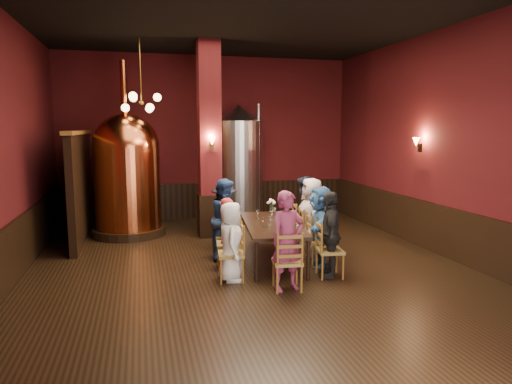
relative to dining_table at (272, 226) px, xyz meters
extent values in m
plane|color=black|center=(-0.51, -0.40, -0.69)|extent=(10.00, 10.00, 0.00)
plane|color=black|center=(-0.51, -0.40, 3.81)|extent=(10.00, 10.00, 0.00)
cube|color=#4D1014|center=(-0.51, 4.60, 1.56)|extent=(8.00, 0.02, 4.50)
cube|color=#4D1014|center=(-0.51, -5.40, 1.56)|extent=(8.00, 0.02, 4.50)
cube|color=#4D1014|center=(3.49, -0.40, 1.56)|extent=(0.02, 10.00, 4.50)
cube|color=black|center=(3.45, -0.40, -0.19)|extent=(0.08, 9.90, 1.00)
cube|color=black|center=(-0.51, 4.56, -0.19)|extent=(7.90, 0.08, 1.00)
cube|color=black|center=(-4.47, -0.40, -0.19)|extent=(0.08, 9.90, 1.00)
cube|color=#4D1014|center=(-0.81, 2.40, 1.56)|extent=(0.58, 0.58, 4.50)
cube|color=black|center=(-3.71, 2.80, 0.51)|extent=(0.22, 3.50, 2.40)
cube|color=black|center=(0.00, 0.00, 0.03)|extent=(1.29, 2.51, 0.06)
cylinder|color=black|center=(-0.58, -1.08, -0.34)|extent=(0.07, 0.07, 0.69)
cylinder|color=black|center=(0.29, -1.19, -0.34)|extent=(0.07, 0.07, 0.69)
cylinder|color=black|center=(-0.29, 1.19, -0.34)|extent=(0.07, 0.07, 0.69)
cylinder|color=black|center=(0.58, 1.08, -0.34)|extent=(0.07, 0.07, 0.69)
imported|color=white|center=(-0.97, -0.89, -0.02)|extent=(0.51, 0.70, 1.33)
imported|color=#B3221E|center=(-0.88, -0.22, -0.04)|extent=(0.42, 0.54, 1.30)
imported|color=navy|center=(-0.80, 0.43, 0.10)|extent=(0.67, 0.85, 1.58)
imported|color=black|center=(-0.72, 1.10, 0.02)|extent=(0.73, 1.02, 1.42)
imported|color=black|center=(0.72, -1.10, 0.05)|extent=(0.64, 0.94, 1.48)
imported|color=#315E94|center=(0.80, -0.43, 0.06)|extent=(0.84, 1.45, 1.49)
imported|color=#C1AFAA|center=(0.88, 0.22, 0.09)|extent=(0.60, 0.83, 1.56)
imported|color=black|center=(0.97, 0.89, 0.07)|extent=(0.67, 0.83, 1.53)
imported|color=#822B4F|center=(-0.19, -1.54, 0.10)|extent=(0.65, 0.50, 1.58)
cylinder|color=black|center=(-2.69, 2.96, -0.59)|extent=(1.72, 1.72, 0.19)
cylinder|color=#BC562B|center=(-2.69, 2.96, 0.46)|extent=(1.56, 1.56, 1.91)
sphere|color=#BC562B|center=(-2.69, 2.96, 1.42)|extent=(1.53, 1.53, 1.53)
cylinder|color=#BC562B|center=(-2.69, 2.96, 2.76)|extent=(0.15, 0.15, 1.24)
cylinder|color=#B2B2B7|center=(0.19, 3.85, 0.67)|extent=(1.45, 1.45, 2.72)
cone|color=#B2B2B7|center=(0.19, 3.85, 2.25)|extent=(1.31, 1.31, 0.44)
cylinder|color=#B2B2B7|center=(0.63, 3.42, 0.94)|extent=(0.09, 0.09, 3.05)
cylinder|color=white|center=(0.28, 0.97, 0.14)|extent=(0.09, 0.09, 0.16)
camera|label=1|loc=(-2.38, -8.15, 1.86)|focal=32.00mm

